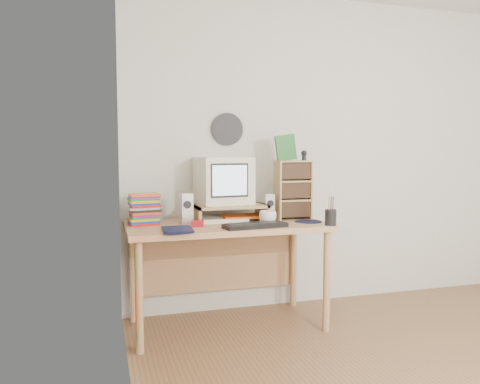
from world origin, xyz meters
TOP-DOWN VIEW (x-y plane):
  - back_wall at (0.00, 1.75)m, footprint 3.50×0.00m
  - left_wall at (-1.75, 0.00)m, footprint 0.00×3.50m
  - curtain at (-1.71, 0.48)m, footprint 0.00×2.20m
  - wall_disc at (-0.93, 1.73)m, footprint 0.25×0.02m
  - desk at (-1.03, 1.44)m, footprint 1.40×0.70m
  - monitor_riser at (-0.98, 1.48)m, footprint 0.52×0.30m
  - crt_monitor at (-1.00, 1.53)m, footprint 0.40×0.40m
  - speaker_left at (-1.31, 1.43)m, footprint 0.09×0.09m
  - speaker_right at (-0.69, 1.46)m, footprint 0.08×0.08m
  - keyboard at (-0.90, 1.13)m, footprint 0.44×0.20m
  - dvd_stack at (-1.60, 1.47)m, footprint 0.21×0.16m
  - cd_rack at (-0.49, 1.46)m, footprint 0.27×0.15m
  - mug at (-0.77, 1.25)m, footprint 0.13×0.13m
  - diary at (-1.51, 1.13)m, footprint 0.24×0.18m
  - mousepad at (-0.45, 1.27)m, footprint 0.22×0.22m
  - pen_cup at (-0.38, 1.07)m, footprint 0.08×0.08m
  - papers at (-0.98, 1.48)m, footprint 0.34×0.26m
  - red_box at (-1.26, 1.28)m, footprint 0.09×0.07m
  - game_box at (-0.56, 1.44)m, footprint 0.15×0.04m
  - webcam at (-0.42, 1.43)m, footprint 0.05×0.05m

SIDE VIEW (x-z plane):
  - desk at x=-1.03m, z-range 0.24..0.99m
  - mousepad at x=-0.45m, z-range 0.75..0.75m
  - keyboard at x=-0.90m, z-range 0.75..0.78m
  - red_box at x=-1.26m, z-range 0.75..0.79m
  - papers at x=-0.98m, z-range 0.75..0.79m
  - diary at x=-1.51m, z-range 0.75..0.80m
  - mug at x=-0.77m, z-range 0.75..0.84m
  - pen_cup at x=-0.38m, z-range 0.75..0.91m
  - monitor_riser at x=-0.98m, z-range 0.78..0.90m
  - speaker_right at x=-0.69m, z-range 0.75..0.94m
  - speaker_left at x=-1.31m, z-range 0.75..0.97m
  - dvd_stack at x=-1.60m, z-range 0.75..1.03m
  - cd_rack at x=-0.49m, z-range 0.75..1.19m
  - crt_monitor at x=-1.00m, z-range 0.87..1.21m
  - curtain at x=-1.71m, z-range 0.05..2.25m
  - webcam at x=-0.42m, z-range 1.19..1.27m
  - back_wall at x=0.00m, z-range -0.50..3.00m
  - left_wall at x=-1.75m, z-range -0.50..3.00m
  - game_box at x=-0.56m, z-range 1.19..1.38m
  - wall_disc at x=-0.93m, z-range 1.30..1.55m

